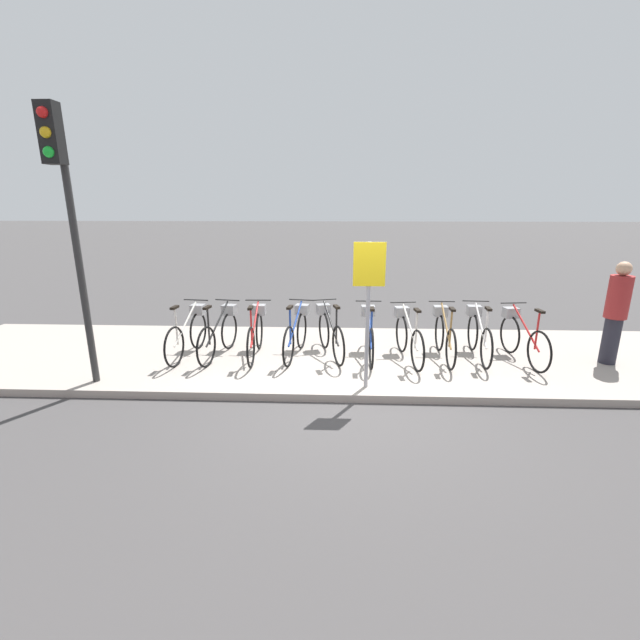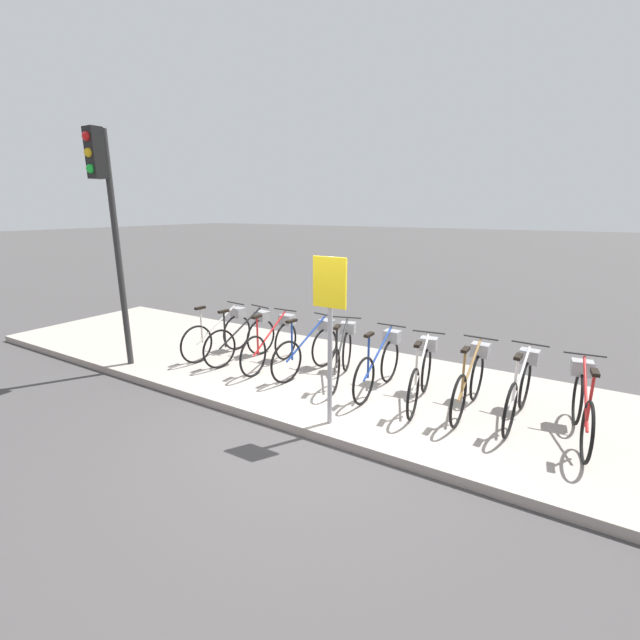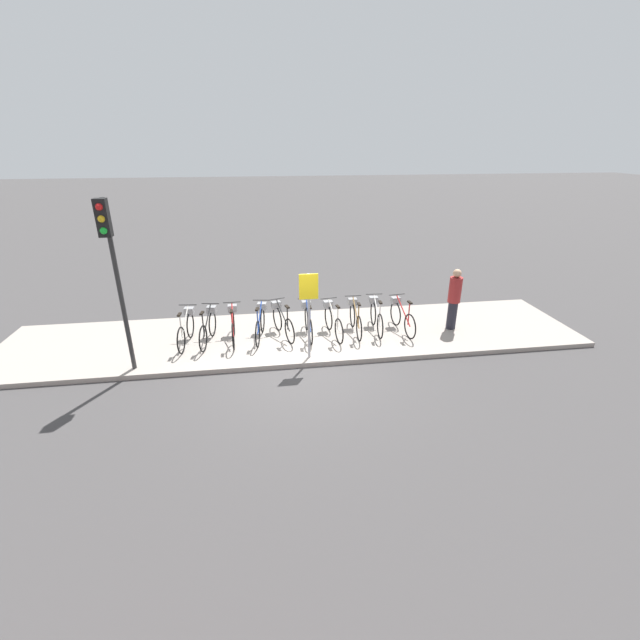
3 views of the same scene
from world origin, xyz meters
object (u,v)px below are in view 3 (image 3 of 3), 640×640
object	(u,v)px
parked_bicycle_2	(233,324)
pedestrian	(454,298)
parked_bicycle_6	(333,320)
parked_bicycle_3	(260,322)
parked_bicycle_5	(308,320)
parked_bicycle_8	(376,315)
parked_bicycle_9	(401,315)
parked_bicycle_0	(186,328)
parked_bicycle_1	(209,326)
sign_post	(309,302)
traffic_light	(111,253)
parked_bicycle_4	(282,320)
parked_bicycle_7	(355,317)

from	to	relation	value
parked_bicycle_2	pedestrian	world-z (taller)	pedestrian
parked_bicycle_6	parked_bicycle_3	bearing A→B (deg)	176.47
parked_bicycle_3	parked_bicycle_5	xyz separation A→B (m)	(1.27, -0.05, 0.00)
parked_bicycle_2	parked_bicycle_8	world-z (taller)	same
parked_bicycle_5	parked_bicycle_9	size ratio (longest dim) A/B	1.00
parked_bicycle_2	parked_bicycle_6	size ratio (longest dim) A/B	1.01
parked_bicycle_5	parked_bicycle_0	bearing A→B (deg)	-179.26
parked_bicycle_5	parked_bicycle_1	bearing A→B (deg)	-179.50
parked_bicycle_0	sign_post	world-z (taller)	sign_post
traffic_light	sign_post	size ratio (longest dim) A/B	1.82
parked_bicycle_5	sign_post	size ratio (longest dim) A/B	0.77
parked_bicycle_4	parked_bicycle_7	size ratio (longest dim) A/B	0.96
parked_bicycle_6	traffic_light	world-z (taller)	traffic_light
parked_bicycle_6	parked_bicycle_7	distance (m)	0.65
parked_bicycle_1	parked_bicycle_8	xyz separation A→B (m)	(4.51, 0.10, 0.00)
parked_bicycle_5	parked_bicycle_6	bearing A→B (deg)	-6.07
parked_bicycle_0	pedestrian	world-z (taller)	pedestrian
parked_bicycle_2	sign_post	distance (m)	2.47
parked_bicycle_9	pedestrian	world-z (taller)	pedestrian
parked_bicycle_0	parked_bicycle_1	bearing A→B (deg)	1.84
pedestrian	sign_post	bearing A→B (deg)	-164.32
parked_bicycle_0	parked_bicycle_5	world-z (taller)	same
parked_bicycle_4	pedestrian	xyz separation A→B (m)	(4.71, -0.23, 0.47)
parked_bicycle_6	pedestrian	xyz separation A→B (m)	(3.36, -0.06, 0.47)
parked_bicycle_0	parked_bicycle_8	distance (m)	5.06
parked_bicycle_6	traffic_light	size ratio (longest dim) A/B	0.42
parked_bicycle_8	traffic_light	xyz separation A→B (m)	(-6.12, -1.42, 2.31)
parked_bicycle_2	parked_bicycle_8	bearing A→B (deg)	1.36
parked_bicycle_1	pedestrian	distance (m)	6.64
parked_bicycle_1	parked_bicycle_5	size ratio (longest dim) A/B	0.99
parked_bicycle_0	parked_bicycle_6	xyz separation A→B (m)	(3.82, -0.03, 0.00)
traffic_light	parked_bicycle_6	bearing A→B (deg)	14.62
parked_bicycle_4	parked_bicycle_7	world-z (taller)	same
parked_bicycle_7	parked_bicycle_8	xyz separation A→B (m)	(0.60, 0.06, 0.00)
sign_post	parked_bicycle_1	bearing A→B (deg)	152.83
pedestrian	sign_post	size ratio (longest dim) A/B	0.81
parked_bicycle_3	parked_bicycle_4	bearing A→B (deg)	4.83
parked_bicycle_0	parked_bicycle_6	size ratio (longest dim) A/B	1.00
parked_bicycle_4	parked_bicycle_9	size ratio (longest dim) A/B	0.97
parked_bicycle_2	sign_post	xyz separation A→B (m)	(1.85, -1.28, 1.00)
parked_bicycle_5	pedestrian	size ratio (longest dim) A/B	0.94
parked_bicycle_6	parked_bicycle_9	world-z (taller)	same
parked_bicycle_8	parked_bicycle_9	distance (m)	0.69
parked_bicycle_3	pedestrian	distance (m)	5.31
parked_bicycle_4	parked_bicycle_9	xyz separation A→B (m)	(3.28, -0.14, 0.00)
sign_post	parked_bicycle_5	bearing A→B (deg)	84.31
pedestrian	parked_bicycle_4	bearing A→B (deg)	177.24
parked_bicycle_3	parked_bicycle_8	world-z (taller)	same
parked_bicycle_9	traffic_light	world-z (taller)	traffic_light
parked_bicycle_6	traffic_light	xyz separation A→B (m)	(-4.87, -1.27, 2.31)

